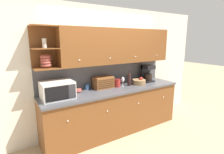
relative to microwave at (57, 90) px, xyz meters
The scene contains 14 objects.
ground_plane 1.62m from the microwave, 15.27° to the left, with size 24.00×24.00×0.00m, color tan.
wall_back 1.22m from the microwave, 16.64° to the left, with size 5.37×0.06×2.60m.
counter_unit 1.31m from the microwave, ahead, with size 2.99×0.68×0.94m.
backsplash_panel 1.20m from the microwave, 14.99° to the left, with size 2.97×0.01×0.50m.
upper_cabinets 1.49m from the microwave, ahead, with size 2.97×0.35×0.71m.
microwave is the anchor object (origin of this frame).
bowl_stack_on_counter 0.47m from the microwave, 21.61° to the left, with size 0.17×0.17×0.07m.
mug 0.71m from the microwave, 20.00° to the left, with size 0.10×0.09×0.11m.
bread_box 0.99m from the microwave, ahead, with size 0.40×0.25×0.24m.
storage_canister 1.29m from the microwave, ahead, with size 0.13×0.13×0.16m.
wine_glass 1.42m from the microwave, ahead, with size 0.07×0.07×0.20m.
wine_bottle 1.56m from the microwave, ahead, with size 0.08×0.08×0.33m.
fruit_basket 1.83m from the microwave, ahead, with size 0.30×0.30×0.16m.
coffee_maker 2.17m from the microwave, ahead, with size 0.25×0.25×0.39m.
Camera 1 is at (-1.90, -3.22, 1.93)m, focal length 28.00 mm.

